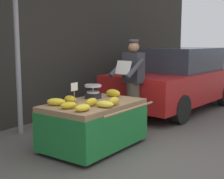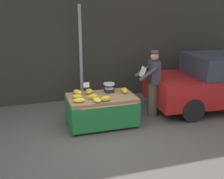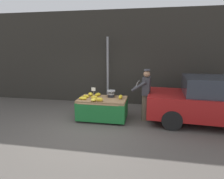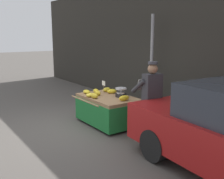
% 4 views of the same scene
% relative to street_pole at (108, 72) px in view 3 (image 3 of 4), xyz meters
% --- Properties ---
extents(ground_plane, '(60.00, 60.00, 0.00)m').
position_rel_street_pole_xyz_m(ground_plane, '(-0.07, -2.66, -1.41)').
color(ground_plane, '#514C47').
extents(back_wall, '(16.00, 0.24, 3.91)m').
position_rel_street_pole_xyz_m(back_wall, '(-0.07, 0.53, 0.55)').
color(back_wall, '#2D2B26').
rests_on(back_wall, ground).
extents(street_pole, '(0.09, 0.09, 2.82)m').
position_rel_street_pole_xyz_m(street_pole, '(0.00, 0.00, 0.00)').
color(street_pole, gray).
rests_on(street_pole, ground).
extents(banana_cart, '(1.61, 1.21, 0.73)m').
position_rel_street_pole_xyz_m(banana_cart, '(0.15, -1.61, -0.89)').
color(banana_cart, '#93704C').
rests_on(banana_cart, ground).
extents(weighing_scale, '(0.28, 0.28, 0.23)m').
position_rel_street_pole_xyz_m(weighing_scale, '(0.41, -1.39, -0.56)').
color(weighing_scale, black).
rests_on(weighing_scale, banana_cart).
extents(price_sign, '(0.14, 0.01, 0.34)m').
position_rel_street_pole_xyz_m(price_sign, '(-0.19, -1.52, -0.43)').
color(price_sign, '#997A51').
rests_on(price_sign, banana_cart).
extents(banana_bunch_0, '(0.24, 0.11, 0.12)m').
position_rel_street_pole_xyz_m(banana_bunch_0, '(-0.09, -1.77, -0.62)').
color(banana_bunch_0, gold).
rests_on(banana_bunch_0, banana_cart).
extents(banana_bunch_1, '(0.13, 0.28, 0.13)m').
position_rel_street_pole_xyz_m(banana_bunch_1, '(0.75, -1.55, -0.62)').
color(banana_bunch_1, gold).
rests_on(banana_bunch_1, banana_cart).
extents(banana_bunch_2, '(0.24, 0.16, 0.13)m').
position_rel_street_pole_xyz_m(banana_bunch_2, '(0.15, -2.00, -0.62)').
color(banana_bunch_2, gold).
rests_on(banana_bunch_2, banana_cart).
extents(banana_bunch_3, '(0.20, 0.29, 0.10)m').
position_rel_street_pole_xyz_m(banana_bunch_3, '(-0.05, -1.98, -0.63)').
color(banana_bunch_3, yellow).
rests_on(banana_bunch_3, banana_cart).
extents(banana_bunch_4, '(0.26, 0.33, 0.11)m').
position_rel_street_pole_xyz_m(banana_bunch_4, '(-0.36, -1.31, -0.63)').
color(banana_bunch_4, yellow).
rests_on(banana_bunch_4, banana_cart).
extents(banana_bunch_5, '(0.28, 0.23, 0.10)m').
position_rel_street_pole_xyz_m(banana_bunch_5, '(-0.42, -1.62, -0.63)').
color(banana_bunch_5, gold).
rests_on(banana_bunch_5, banana_cart).
extents(banana_bunch_6, '(0.27, 0.18, 0.10)m').
position_rel_street_pole_xyz_m(banana_bunch_6, '(-0.44, -1.89, -0.63)').
color(banana_bunch_6, yellow).
rests_on(banana_bunch_6, banana_cart).
extents(banana_bunch_7, '(0.24, 0.30, 0.11)m').
position_rel_street_pole_xyz_m(banana_bunch_7, '(-0.08, -1.33, -0.63)').
color(banana_bunch_7, gold).
rests_on(banana_bunch_7, banana_cart).
extents(vendor_person, '(0.62, 0.57, 1.71)m').
position_rel_street_pole_xyz_m(vendor_person, '(1.56, -1.44, -0.54)').
color(vendor_person, brown).
rests_on(vendor_person, ground).
extents(parked_car, '(4.00, 1.94, 1.51)m').
position_rel_street_pole_xyz_m(parked_car, '(3.65, -1.41, -0.66)').
color(parked_car, '#A51919').
rests_on(parked_car, ground).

